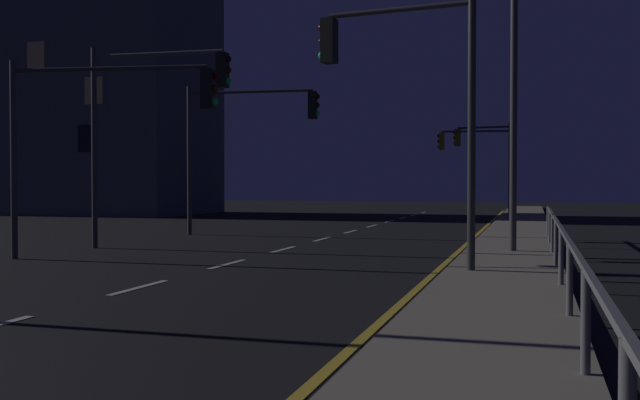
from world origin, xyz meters
TOP-DOWN VIEW (x-y plane):
  - ground_plane at (0.00, 17.50)m, footprint 112.00×112.00m
  - sidewalk_right at (6.22, 17.50)m, footprint 2.33×77.00m
  - lane_markings_center at (0.00, 21.00)m, footprint 0.14×50.00m
  - lane_edge_line at (4.81, 22.50)m, footprint 0.14×53.00m
  - traffic_light_overhead_east at (3.81, 38.76)m, footprint 4.09×0.66m
  - traffic_light_mid_right at (-3.19, 13.06)m, footprint 5.20×1.00m
  - traffic_light_far_right at (4.17, 38.92)m, footprint 3.17×0.66m
  - traffic_light_near_right at (-3.63, 16.06)m, footprint 4.27×0.41m
  - traffic_light_near_left at (4.19, 12.39)m, footprint 3.38×0.68m
  - traffic_light_mid_left at (-3.13, 22.03)m, footprint 4.90×0.63m
  - street_lamp_median at (6.55, 16.75)m, footprint 2.06×0.73m
  - barrier_fence at (7.23, 10.46)m, footprint 0.09×25.00m
  - building_distant at (-25.33, 37.80)m, footprint 25.24×9.20m

SIDE VIEW (x-z plane):
  - ground_plane at x=0.00m, z-range 0.00..0.00m
  - lane_edge_line at x=4.81m, z-range 0.00..0.01m
  - lane_markings_center at x=0.00m, z-range 0.00..0.01m
  - sidewalk_right at x=6.22m, z-range 0.00..0.14m
  - barrier_fence at x=7.23m, z-range 0.39..1.37m
  - traffic_light_mid_right at x=-3.19m, z-range 1.08..5.96m
  - traffic_light_overhead_east at x=3.81m, z-range 1.15..5.98m
  - traffic_light_far_right at x=4.17m, z-range 1.14..6.19m
  - traffic_light_mid_left at x=-3.13m, z-range 1.15..6.54m
  - traffic_light_near_left at x=4.19m, z-range 1.24..6.80m
  - traffic_light_near_right at x=-3.63m, z-range 1.18..6.94m
  - street_lamp_median at x=6.55m, z-range 0.92..9.41m
  - building_distant at x=-25.33m, z-range 0.00..24.65m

